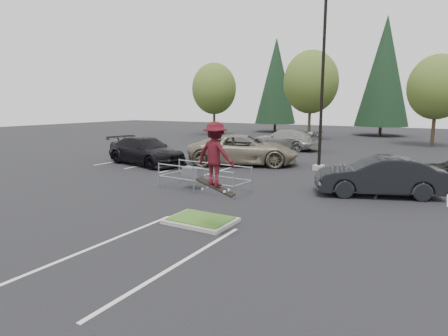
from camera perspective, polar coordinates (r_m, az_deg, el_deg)
The scene contains 15 objects.
ground at distance 12.67m, azimuth -3.56°, elevation -8.29°, with size 120.00×120.00×0.00m, color black.
grass_median at distance 12.65m, azimuth -3.56°, elevation -7.95°, with size 2.20×1.60×0.16m.
stall_lines at distance 18.37m, azimuth 3.39°, elevation -2.59°, with size 22.62×17.60×0.01m.
light_pole at distance 22.87m, azimuth 14.70°, elevation 11.02°, with size 0.70×0.60×10.12m.
decid_a at distance 47.09m, azimuth -1.51°, elevation 11.74°, with size 5.44×5.44×8.91m.
decid_b at distance 42.54m, azimuth 13.08°, elevation 12.34°, with size 5.89×5.89×9.64m.
decid_c at distance 39.86m, azimuth 29.69°, elevation 10.39°, with size 5.12×5.12×8.38m.
conif_a at distance 54.22m, azimuth 7.91°, elevation 12.99°, with size 5.72×5.72×13.00m.
conif_b at distance 51.10m, azimuth 23.24°, elevation 13.37°, with size 6.38×6.38×14.50m.
cart_corral at distance 17.35m, azimuth -4.37°, elevation -0.79°, with size 4.35×1.81×1.21m.
skateboarder at distance 10.66m, azimuth -1.31°, elevation 2.09°, with size 1.25×0.79×2.11m.
car_l_tan at distance 24.43m, azimuth 2.64°, elevation 2.82°, with size 3.27×7.08×1.97m, color #7B715E.
car_l_black at distance 25.05m, azimuth -11.97°, elevation 2.58°, with size 2.50×6.14×1.78m, color black.
car_r_charc at distance 17.42m, azimuth 22.40°, elevation -1.14°, with size 1.81×5.19×1.71m, color black.
car_far_silver at distance 33.13m, azimuth 9.40°, elevation 4.36°, with size 2.51×6.17×1.79m, color #959691.
Camera 1 is at (6.73, -10.00, 3.91)m, focal length 30.00 mm.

